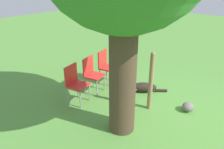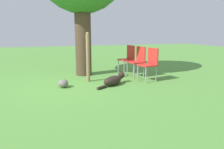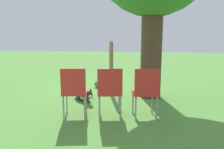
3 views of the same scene
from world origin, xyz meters
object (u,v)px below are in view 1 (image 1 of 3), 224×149
object	(u,v)px
red_chair_0	(106,64)
red_chair_1	(92,72)
red_chair_2	(75,81)
fence_post	(151,81)
dog	(141,87)

from	to	relation	value
red_chair_0	red_chair_1	distance (m)	0.65
red_chair_0	red_chair_2	distance (m)	1.30
red_chair_0	red_chair_2	world-z (taller)	same
red_chair_1	red_chair_0	bearing A→B (deg)	85.74
fence_post	red_chair_1	bearing A→B (deg)	7.19
red_chair_1	red_chair_2	world-z (taller)	same
dog	fence_post	xyz separation A→B (m)	(-0.57, 0.59, 0.57)
fence_post	red_chair_0	distance (m)	1.75
fence_post	red_chair_0	xyz separation A→B (m)	(1.69, -0.44, -0.15)
red_chair_0	red_chair_2	xyz separation A→B (m)	(-0.14, 1.29, 0.00)
red_chair_0	red_chair_1	bearing A→B (deg)	-94.26
red_chair_0	red_chair_1	size ratio (longest dim) A/B	1.00
dog	red_chair_0	size ratio (longest dim) A/B	1.06
dog	red_chair_0	xyz separation A→B (m)	(1.11, 0.15, 0.41)
red_chair_0	red_chair_2	size ratio (longest dim) A/B	1.00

